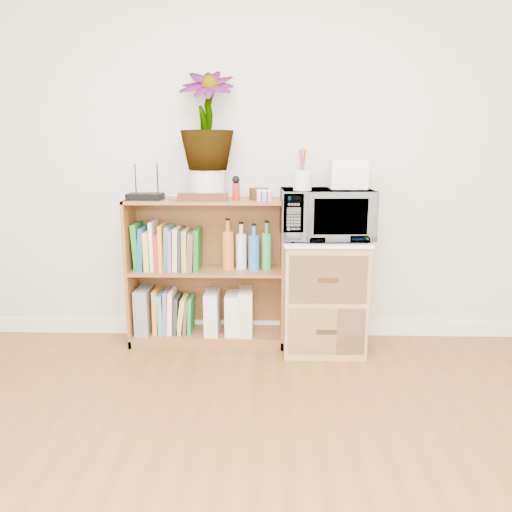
{
  "coord_description": "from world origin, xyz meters",
  "views": [
    {
      "loc": [
        0.05,
        -1.03,
        1.28
      ],
      "look_at": [
        -0.03,
        1.95,
        0.62
      ],
      "focal_mm": 35.0,
      "sensor_mm": 36.0,
      "label": 1
    }
  ],
  "objects": [
    {
      "name": "pen_cup",
      "position": [
        0.25,
        1.93,
        1.08
      ],
      "size": [
        0.11,
        0.11,
        0.12
      ],
      "primitive_type": "cylinder",
      "color": "silver",
      "rests_on": "microwave"
    },
    {
      "name": "trinket_box",
      "position": [
        -0.35,
        2.0,
        0.97
      ],
      "size": [
        0.3,
        0.08,
        0.05
      ],
      "primitive_type": "cube",
      "color": "#3B1C10",
      "rests_on": "bookshelf"
    },
    {
      "name": "potted_plant",
      "position": [
        -0.33,
        2.12,
        1.43
      ],
      "size": [
        0.34,
        0.34,
        0.6
      ],
      "primitive_type": "imported",
      "color": "#2E7430",
      "rests_on": "plant_pot"
    },
    {
      "name": "paint_jars",
      "position": [
        0.02,
        2.01,
        0.98
      ],
      "size": [
        0.12,
        0.04,
        0.06
      ],
      "primitive_type": "cube",
      "color": "pink",
      "rests_on": "bookshelf"
    },
    {
      "name": "lower_books",
      "position": [
        -0.58,
        2.1,
        0.2
      ],
      "size": [
        0.26,
        0.19,
        0.29
      ],
      "color": "orange",
      "rests_on": "bookshelf"
    },
    {
      "name": "router",
      "position": [
        -0.72,
        2.08,
        0.97
      ],
      "size": [
        0.22,
        0.15,
        0.04
      ],
      "primitive_type": "cube",
      "color": "black",
      "rests_on": "bookshelf"
    },
    {
      "name": "kokeshi_doll",
      "position": [
        -0.15,
        2.06,
        1.0
      ],
      "size": [
        0.05,
        0.05,
        0.1
      ],
      "primitive_type": "cylinder",
      "color": "#AE1C15",
      "rests_on": "bookshelf"
    },
    {
      "name": "bookshelf",
      "position": [
        -0.35,
        2.1,
        0.47
      ],
      "size": [
        1.0,
        0.3,
        0.95
      ],
      "primitive_type": "cube",
      "color": "brown",
      "rests_on": "ground"
    },
    {
      "name": "magazine_holder_mid",
      "position": [
        -0.19,
        2.09,
        0.2
      ],
      "size": [
        0.08,
        0.21,
        0.27
      ],
      "primitive_type": "cube",
      "color": "silver",
      "rests_on": "bookshelf"
    },
    {
      "name": "liquor_bottles",
      "position": [
        -0.02,
        2.1,
        0.65
      ],
      "size": [
        0.47,
        0.07,
        0.32
      ],
      "color": "#C16C24",
      "rests_on": "bookshelf"
    },
    {
      "name": "cookbooks",
      "position": [
        -0.6,
        2.1,
        0.63
      ],
      "size": [
        0.43,
        0.2,
        0.31
      ],
      "color": "#207A33",
      "rests_on": "bookshelf"
    },
    {
      "name": "small_appliance",
      "position": [
        0.53,
        2.07,
        1.11
      ],
      "size": [
        0.22,
        0.18,
        0.17
      ],
      "primitive_type": "cube",
      "color": "white",
      "rests_on": "microwave"
    },
    {
      "name": "wooden_bowl",
      "position": [
        -0.01,
        2.11,
        0.99
      ],
      "size": [
        0.12,
        0.12,
        0.07
      ],
      "primitive_type": "cylinder",
      "color": "#351F0E",
      "rests_on": "bookshelf"
    },
    {
      "name": "white_bowl",
      "position": [
        -0.52,
        2.07,
        0.97
      ],
      "size": [
        0.13,
        0.13,
        0.03
      ],
      "primitive_type": "imported",
      "color": "silver",
      "rests_on": "bookshelf"
    },
    {
      "name": "wicker_unit",
      "position": [
        0.4,
        2.02,
        0.35
      ],
      "size": [
        0.5,
        0.45,
        0.7
      ],
      "primitive_type": "cube",
      "color": "#9E7542",
      "rests_on": "ground"
    },
    {
      "name": "magazine_holder_left",
      "position": [
        -0.32,
        2.09,
        0.21
      ],
      "size": [
        0.09,
        0.22,
        0.28
      ],
      "primitive_type": "cube",
      "color": "silver",
      "rests_on": "bookshelf"
    },
    {
      "name": "plant_pot",
      "position": [
        -0.33,
        2.12,
        1.04
      ],
      "size": [
        0.21,
        0.21,
        0.18
      ],
      "primitive_type": "cylinder",
      "color": "silver",
      "rests_on": "bookshelf"
    },
    {
      "name": "microwave",
      "position": [
        0.4,
        2.02,
        0.87
      ],
      "size": [
        0.56,
        0.4,
        0.3
      ],
      "primitive_type": "imported",
      "rotation": [
        0.0,
        0.0,
        0.05
      ],
      "color": "white",
      "rests_on": "wicker_unit"
    },
    {
      "name": "skirting_board",
      "position": [
        0.0,
        2.24,
        0.05
      ],
      "size": [
        4.0,
        0.02,
        0.1
      ],
      "primitive_type": "cube",
      "color": "white",
      "rests_on": "ground"
    },
    {
      "name": "magazine_holder_right",
      "position": [
        -0.1,
        2.09,
        0.22
      ],
      "size": [
        0.09,
        0.23,
        0.29
      ],
      "primitive_type": "cube",
      "color": "silver",
      "rests_on": "bookshelf"
    },
    {
      "name": "file_box",
      "position": [
        -0.77,
        2.1,
        0.22
      ],
      "size": [
        0.09,
        0.24,
        0.3
      ],
      "primitive_type": "cube",
      "color": "gray",
      "rests_on": "bookshelf"
    }
  ]
}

